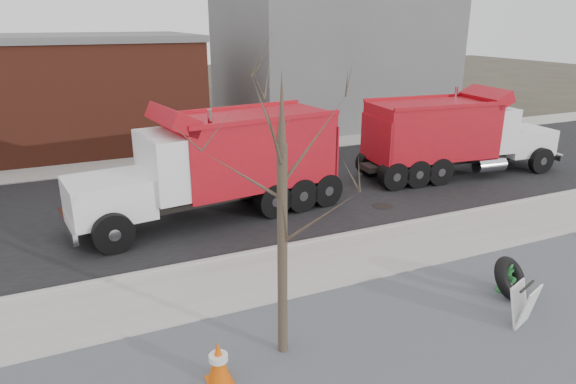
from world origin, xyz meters
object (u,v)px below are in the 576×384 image
fire_hydrant (506,277)px  truck_tire (510,278)px  dump_truck_red_b (221,160)px  dump_truck_red_a (454,133)px  sandwich_board (524,305)px

fire_hydrant → truck_tire: size_ratio=0.65×
fire_hydrant → truck_tire: 0.21m
fire_hydrant → dump_truck_red_b: size_ratio=0.09×
fire_hydrant → dump_truck_red_a: (5.21, 7.83, 1.34)m
sandwich_board → dump_truck_red_b: size_ratio=0.11×
truck_tire → dump_truck_red_b: size_ratio=0.14×
sandwich_board → fire_hydrant: bearing=35.9°
truck_tire → sandwich_board: (-0.69, -0.99, 0.03)m
fire_hydrant → dump_truck_red_a: size_ratio=0.10×
dump_truck_red_a → dump_truck_red_b: dump_truck_red_b is taller
fire_hydrant → sandwich_board: bearing=-125.8°
sandwich_board → dump_truck_red_b: (-3.64, 8.50, 1.33)m
dump_truck_red_a → dump_truck_red_b: bearing=-171.8°
truck_tire → dump_truck_red_a: size_ratio=0.15×
fire_hydrant → sandwich_board: size_ratio=0.89×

